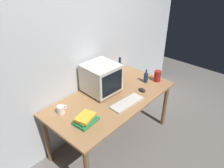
{
  "coord_description": "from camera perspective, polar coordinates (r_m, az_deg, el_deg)",
  "views": [
    {
      "loc": [
        -1.62,
        -1.44,
        2.17
      ],
      "look_at": [
        0.0,
        0.0,
        0.89
      ],
      "focal_mm": 34.84,
      "sensor_mm": 36.0,
      "label": 1
    }
  ],
  "objects": [
    {
      "name": "ground_plane",
      "position": [
        3.07,
        0.0,
        -14.4
      ],
      "size": [
        6.0,
        6.0,
        0.0
      ],
      "primitive_type": "plane",
      "color": "slate"
    },
    {
      "name": "back_wall",
      "position": [
        2.66,
        -7.56,
        10.16
      ],
      "size": [
        4.0,
        0.08,
        2.5
      ],
      "primitive_type": "cube",
      "color": "silver",
      "rests_on": "ground"
    },
    {
      "name": "desk",
      "position": [
        2.66,
        0.0,
        -4.79
      ],
      "size": [
        1.62,
        0.8,
        0.71
      ],
      "color": "#9E7047",
      "rests_on": "ground"
    },
    {
      "name": "crt_monitor",
      "position": [
        2.61,
        -2.89,
        1.51
      ],
      "size": [
        0.4,
        0.41,
        0.37
      ],
      "color": "beige",
      "rests_on": "desk"
    },
    {
      "name": "keyboard",
      "position": [
        2.5,
        3.94,
        -4.96
      ],
      "size": [
        0.43,
        0.18,
        0.02
      ],
      "primitive_type": "cube",
      "rotation": [
        0.0,
        0.0,
        -0.08
      ],
      "color": "beige",
      "rests_on": "desk"
    },
    {
      "name": "computer_mouse",
      "position": [
        2.74,
        7.91,
        -1.53
      ],
      "size": [
        0.07,
        0.11,
        0.04
      ],
      "primitive_type": "ellipsoid",
      "rotation": [
        0.0,
        0.0,
        -0.14
      ],
      "color": "black",
      "rests_on": "desk"
    },
    {
      "name": "bottle_tall",
      "position": [
        2.95,
        2.03,
        3.49
      ],
      "size": [
        0.08,
        0.08,
        0.32
      ],
      "color": "navy",
      "rests_on": "desk"
    },
    {
      "name": "bottle_short",
      "position": [
        2.92,
        8.87,
        1.73
      ],
      "size": [
        0.06,
        0.06,
        0.19
      ],
      "color": "navy",
      "rests_on": "desk"
    },
    {
      "name": "book_stack",
      "position": [
        2.22,
        -6.84,
        -9.26
      ],
      "size": [
        0.25,
        0.19,
        0.1
      ],
      "color": "#33894C",
      "rests_on": "desk"
    },
    {
      "name": "mug",
      "position": [
        2.4,
        -13.21,
        -6.55
      ],
      "size": [
        0.12,
        0.08,
        0.09
      ],
      "color": "white",
      "rests_on": "desk"
    },
    {
      "name": "metal_canister",
      "position": [
        2.97,
        11.85,
        2.06
      ],
      "size": [
        0.09,
        0.09,
        0.15
      ],
      "primitive_type": "cylinder",
      "color": "#A51E19",
      "rests_on": "desk"
    }
  ]
}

